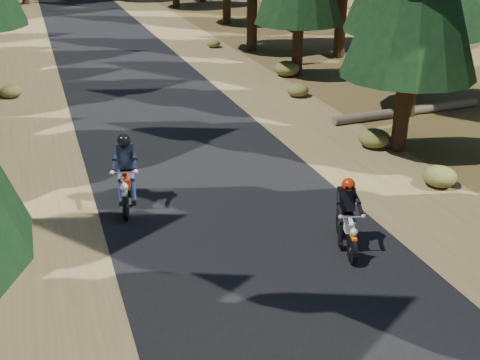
% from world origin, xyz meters
% --- Properties ---
extents(ground, '(120.00, 120.00, 0.00)m').
position_xyz_m(ground, '(0.00, 0.00, 0.00)').
color(ground, '#473619').
rests_on(ground, ground).
extents(road, '(6.00, 100.00, 0.01)m').
position_xyz_m(road, '(0.00, 5.00, 0.01)').
color(road, black).
rests_on(road, ground).
extents(shoulder_l, '(3.20, 100.00, 0.01)m').
position_xyz_m(shoulder_l, '(-4.60, 5.00, 0.00)').
color(shoulder_l, brown).
rests_on(shoulder_l, ground).
extents(shoulder_r, '(3.20, 100.00, 0.01)m').
position_xyz_m(shoulder_r, '(4.60, 5.00, 0.00)').
color(shoulder_r, brown).
rests_on(shoulder_r, ground).
extents(log_near, '(5.96, 0.63, 0.32)m').
position_xyz_m(log_near, '(8.27, 7.34, 0.16)').
color(log_near, '#4C4233').
rests_on(log_near, ground).
extents(understory_shrubs, '(13.81, 31.03, 0.66)m').
position_xyz_m(understory_shrubs, '(1.51, 6.74, 0.28)').
color(understory_shrubs, '#474C1E').
rests_on(understory_shrubs, ground).
extents(rider_lead, '(0.97, 1.81, 1.54)m').
position_xyz_m(rider_lead, '(1.75, -0.27, 0.52)').
color(rider_lead, white).
rests_on(rider_lead, road).
extents(rider_follow, '(1.03, 2.09, 1.79)m').
position_xyz_m(rider_follow, '(-2.26, 3.23, 0.60)').
color(rider_follow, '#96250A').
rests_on(rider_follow, road).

